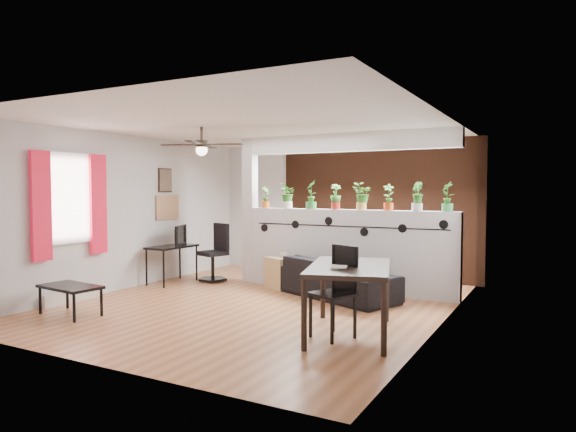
{
  "coord_description": "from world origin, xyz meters",
  "views": [
    {
      "loc": [
        3.9,
        -6.37,
        1.68
      ],
      "look_at": [
        0.16,
        0.6,
        1.27
      ],
      "focal_mm": 32.0,
      "sensor_mm": 36.0,
      "label": 1
    }
  ],
  "objects_px": {
    "coffee_table": "(70,289)",
    "ceiling_fan": "(202,146)",
    "potted_plant_6": "(417,196)",
    "computer_desk": "(172,249)",
    "potted_plant_1": "(288,195)",
    "potted_plant_7": "(447,196)",
    "cup": "(283,254)",
    "folding_chair": "(339,283)",
    "potted_plant_2": "(311,194)",
    "potted_plant_3": "(336,196)",
    "potted_plant_5": "(389,196)",
    "potted_plant_0": "(266,196)",
    "potted_plant_4": "(361,195)",
    "cube_shelf": "(281,273)",
    "sofa": "(335,279)",
    "office_chair": "(215,256)",
    "dining_table": "(350,273)"
  },
  "relations": [
    {
      "from": "office_chair",
      "to": "potted_plant_3",
      "type": "bearing_deg",
      "value": 7.09
    },
    {
      "from": "ceiling_fan",
      "to": "potted_plant_3",
      "type": "relative_size",
      "value": 2.85
    },
    {
      "from": "potted_plant_7",
      "to": "ceiling_fan",
      "type": "bearing_deg",
      "value": -150.49
    },
    {
      "from": "potted_plant_7",
      "to": "potted_plant_5",
      "type": "bearing_deg",
      "value": -180.0
    },
    {
      "from": "potted_plant_1",
      "to": "potted_plant_2",
      "type": "xyz_separation_m",
      "value": [
        0.45,
        0.0,
        0.02
      ]
    },
    {
      "from": "potted_plant_7",
      "to": "cup",
      "type": "relative_size",
      "value": 3.72
    },
    {
      "from": "computer_desk",
      "to": "office_chair",
      "type": "height_order",
      "value": "office_chair"
    },
    {
      "from": "sofa",
      "to": "computer_desk",
      "type": "xyz_separation_m",
      "value": [
        -3.05,
        -0.27,
        0.32
      ]
    },
    {
      "from": "potted_plant_0",
      "to": "potted_plant_7",
      "type": "height_order",
      "value": "potted_plant_7"
    },
    {
      "from": "potted_plant_0",
      "to": "potted_plant_1",
      "type": "bearing_deg",
      "value": 0.0
    },
    {
      "from": "office_chair",
      "to": "dining_table",
      "type": "height_order",
      "value": "office_chair"
    },
    {
      "from": "sofa",
      "to": "cup",
      "type": "relative_size",
      "value": 16.34
    },
    {
      "from": "potted_plant_3",
      "to": "sofa",
      "type": "xyz_separation_m",
      "value": [
        0.22,
        -0.53,
        -1.28
      ]
    },
    {
      "from": "ceiling_fan",
      "to": "potted_plant_1",
      "type": "relative_size",
      "value": 2.72
    },
    {
      "from": "ceiling_fan",
      "to": "potted_plant_2",
      "type": "xyz_separation_m",
      "value": [
        0.92,
        1.8,
        -0.71
      ]
    },
    {
      "from": "coffee_table",
      "to": "ceiling_fan",
      "type": "bearing_deg",
      "value": 53.97
    },
    {
      "from": "potted_plant_4",
      "to": "dining_table",
      "type": "xyz_separation_m",
      "value": [
        0.73,
        -2.37,
        -0.86
      ]
    },
    {
      "from": "coffee_table",
      "to": "office_chair",
      "type": "bearing_deg",
      "value": 86.38
    },
    {
      "from": "potted_plant_7",
      "to": "computer_desk",
      "type": "xyz_separation_m",
      "value": [
        -4.63,
        -0.81,
        -0.98
      ]
    },
    {
      "from": "potted_plant_1",
      "to": "potted_plant_5",
      "type": "distance_m",
      "value": 1.81
    },
    {
      "from": "potted_plant_0",
      "to": "coffee_table",
      "type": "bearing_deg",
      "value": -108.44
    },
    {
      "from": "potted_plant_6",
      "to": "dining_table",
      "type": "bearing_deg",
      "value": -94.18
    },
    {
      "from": "potted_plant_4",
      "to": "potted_plant_6",
      "type": "bearing_deg",
      "value": 0.0
    },
    {
      "from": "potted_plant_4",
      "to": "cube_shelf",
      "type": "xyz_separation_m",
      "value": [
        -1.31,
        -0.34,
        -1.32
      ]
    },
    {
      "from": "potted_plant_0",
      "to": "potted_plant_2",
      "type": "height_order",
      "value": "potted_plant_2"
    },
    {
      "from": "potted_plant_1",
      "to": "folding_chair",
      "type": "distance_m",
      "value": 3.34
    },
    {
      "from": "potted_plant_6",
      "to": "potted_plant_7",
      "type": "height_order",
      "value": "same"
    },
    {
      "from": "potted_plant_5",
      "to": "dining_table",
      "type": "height_order",
      "value": "potted_plant_5"
    },
    {
      "from": "potted_plant_2",
      "to": "potted_plant_3",
      "type": "xyz_separation_m",
      "value": [
        0.45,
        0.0,
        -0.03
      ]
    },
    {
      "from": "computer_desk",
      "to": "folding_chair",
      "type": "height_order",
      "value": "folding_chair"
    },
    {
      "from": "potted_plant_1",
      "to": "potted_plant_5",
      "type": "xyz_separation_m",
      "value": [
        1.81,
        0.0,
        -0.01
      ]
    },
    {
      "from": "potted_plant_6",
      "to": "computer_desk",
      "type": "xyz_separation_m",
      "value": [
        -4.18,
        -0.81,
        -0.98
      ]
    },
    {
      "from": "computer_desk",
      "to": "coffee_table",
      "type": "relative_size",
      "value": 1.04
    },
    {
      "from": "cup",
      "to": "folding_chair",
      "type": "xyz_separation_m",
      "value": [
        1.91,
        -2.15,
        0.03
      ]
    },
    {
      "from": "potted_plant_7",
      "to": "folding_chair",
      "type": "distance_m",
      "value": 2.77
    },
    {
      "from": "folding_chair",
      "to": "office_chair",
      "type": "bearing_deg",
      "value": 146.63
    },
    {
      "from": "potted_plant_2",
      "to": "folding_chair",
      "type": "distance_m",
      "value": 3.1
    },
    {
      "from": "potted_plant_5",
      "to": "potted_plant_3",
      "type": "bearing_deg",
      "value": 180.0
    },
    {
      "from": "cup",
      "to": "folding_chair",
      "type": "distance_m",
      "value": 2.87
    },
    {
      "from": "potted_plant_6",
      "to": "potted_plant_7",
      "type": "bearing_deg",
      "value": 0.0
    },
    {
      "from": "ceiling_fan",
      "to": "potted_plant_0",
      "type": "height_order",
      "value": "ceiling_fan"
    },
    {
      "from": "potted_plant_7",
      "to": "sofa",
      "type": "distance_m",
      "value": 2.12
    },
    {
      "from": "ceiling_fan",
      "to": "cube_shelf",
      "type": "relative_size",
      "value": 2.23
    },
    {
      "from": "potted_plant_0",
      "to": "sofa",
      "type": "xyz_separation_m",
      "value": [
        1.58,
        -0.53,
        -1.27
      ]
    },
    {
      "from": "cube_shelf",
      "to": "ceiling_fan",
      "type": "bearing_deg",
      "value": -88.02
    },
    {
      "from": "ceiling_fan",
      "to": "potted_plant_4",
      "type": "xyz_separation_m",
      "value": [
        1.83,
        1.8,
        -0.73
      ]
    },
    {
      "from": "potted_plant_1",
      "to": "potted_plant_7",
      "type": "xyz_separation_m",
      "value": [
        2.71,
        0.0,
        0.01
      ]
    },
    {
      "from": "office_chair",
      "to": "coffee_table",
      "type": "distance_m",
      "value": 3.0
    },
    {
      "from": "potted_plant_0",
      "to": "cube_shelf",
      "type": "bearing_deg",
      "value": -34.46
    },
    {
      "from": "ceiling_fan",
      "to": "folding_chair",
      "type": "xyz_separation_m",
      "value": [
        2.47,
        -0.69,
        -1.7
      ]
    }
  ]
}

